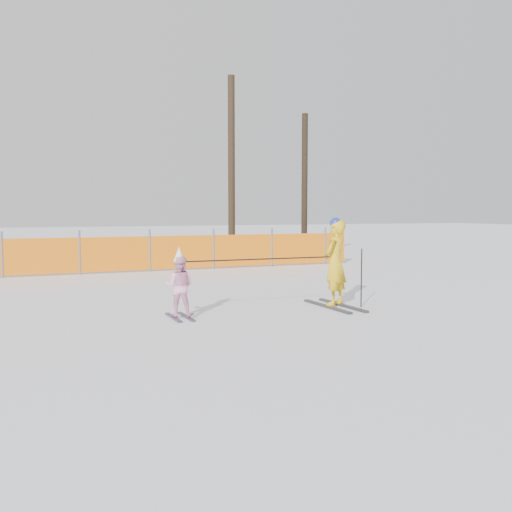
{
  "coord_description": "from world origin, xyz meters",
  "views": [
    {
      "loc": [
        -4.01,
        -8.59,
        1.78
      ],
      "look_at": [
        0.0,
        0.5,
        1.0
      ],
      "focal_mm": 40.0,
      "sensor_mm": 36.0,
      "label": 1
    }
  ],
  "objects": [
    {
      "name": "ground",
      "position": [
        0.0,
        0.0,
        0.0
      ],
      "size": [
        120.0,
        120.0,
        0.0
      ],
      "primitive_type": "plane",
      "color": "white",
      "rests_on": "ground"
    },
    {
      "name": "child",
      "position": [
        -1.38,
        0.54,
        0.55
      ],
      "size": [
        0.61,
        0.84,
        1.19
      ],
      "color": "black",
      "rests_on": "ground"
    },
    {
      "name": "tree_trunks",
      "position": [
        4.67,
        10.77,
        3.1
      ],
      "size": [
        2.77,
        1.21,
        6.72
      ],
      "color": "black",
      "rests_on": "ground"
    },
    {
      "name": "ski_poles",
      "position": [
        0.66,
        0.42,
        0.83
      ],
      "size": [
        3.3,
        0.31,
        1.09
      ],
      "color": "black",
      "rests_on": "ground"
    },
    {
      "name": "adult",
      "position": [
        1.58,
        0.45,
        0.83
      ],
      "size": [
        0.69,
        1.6,
        1.67
      ],
      "color": "black",
      "rests_on": "ground"
    },
    {
      "name": "safety_fence",
      "position": [
        -1.76,
        8.07,
        0.56
      ],
      "size": [
        16.78,
        0.06,
        1.25
      ],
      "color": "#595960",
      "rests_on": "ground"
    }
  ]
}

